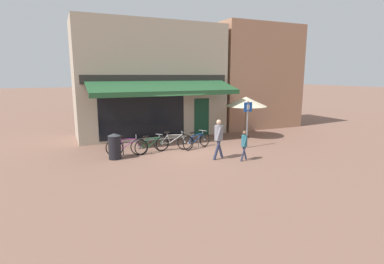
% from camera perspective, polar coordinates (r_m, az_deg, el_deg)
% --- Properties ---
extents(ground_plane, '(160.00, 160.00, 0.00)m').
position_cam_1_polar(ground_plane, '(13.50, 0.00, -3.75)').
color(ground_plane, brown).
extents(shop_front, '(8.22, 4.92, 6.20)m').
position_cam_1_polar(shop_front, '(17.26, -7.83, 9.71)').
color(shop_front, tan).
rests_on(shop_front, ground_plane).
extents(neighbour_building, '(5.57, 4.00, 6.53)m').
position_cam_1_polar(neighbour_building, '(20.86, 11.08, 10.26)').
color(neighbour_building, '#9E7056').
rests_on(neighbour_building, ground_plane).
extents(bike_rack_rail, '(3.67, 0.04, 0.57)m').
position_cam_1_polar(bike_rack_rail, '(13.55, -5.59, -1.68)').
color(bike_rack_rail, '#47494F').
rests_on(bike_rack_rail, ground_plane).
extents(bicycle_purple, '(1.73, 0.56, 0.87)m').
position_cam_1_polar(bicycle_purple, '(13.03, -12.33, -2.76)').
color(bicycle_purple, black).
rests_on(bicycle_purple, ground_plane).
extents(bicycle_green, '(1.70, 0.71, 0.82)m').
position_cam_1_polar(bicycle_green, '(13.31, -7.66, -2.47)').
color(bicycle_green, black).
rests_on(bicycle_green, ground_plane).
extents(bicycle_silver, '(1.78, 0.57, 0.87)m').
position_cam_1_polar(bicycle_silver, '(13.70, -3.64, -1.90)').
color(bicycle_silver, black).
rests_on(bicycle_silver, ground_plane).
extents(bicycle_blue, '(1.69, 0.78, 0.81)m').
position_cam_1_polar(bicycle_blue, '(14.02, 0.89, -1.67)').
color(bicycle_blue, black).
rests_on(bicycle_blue, ground_plane).
extents(pedestrian_adult, '(0.57, 0.52, 1.64)m').
position_cam_1_polar(pedestrian_adult, '(12.20, 5.09, -0.59)').
color(pedestrian_adult, '#282D47').
rests_on(pedestrian_adult, ground_plane).
extents(pedestrian_child, '(0.41, 0.39, 1.23)m').
position_cam_1_polar(pedestrian_child, '(12.14, 9.92, -1.93)').
color(pedestrian_child, '#282D47').
rests_on(pedestrian_child, ground_plane).
extents(litter_bin, '(0.52, 0.52, 1.07)m').
position_cam_1_polar(litter_bin, '(12.61, -14.52, -2.63)').
color(litter_bin, black).
rests_on(litter_bin, ground_plane).
extents(parking_sign, '(0.44, 0.07, 2.22)m').
position_cam_1_polar(parking_sign, '(14.22, 10.53, 2.42)').
color(parking_sign, slate).
rests_on(parking_sign, ground_plane).
extents(cafe_parasol, '(2.26, 2.26, 2.24)m').
position_cam_1_polar(cafe_parasol, '(16.47, 10.22, 5.71)').
color(cafe_parasol, '#4C3D2D').
rests_on(cafe_parasol, ground_plane).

